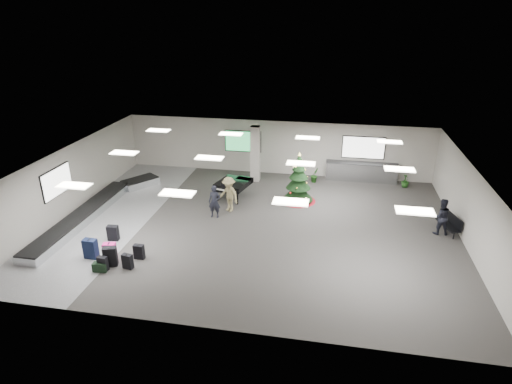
% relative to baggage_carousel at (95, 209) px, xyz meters
% --- Properties ---
extents(ground, '(18.00, 18.00, 0.00)m').
position_rel_baggage_carousel_xyz_m(ground, '(7.84, 0.08, -0.21)').
color(ground, '#3C3836').
rests_on(ground, ground).
extents(room_envelope, '(18.02, 14.02, 3.21)m').
position_rel_baggage_carousel_xyz_m(room_envelope, '(7.46, 0.75, 2.12)').
color(room_envelope, '#B5B1A6').
rests_on(room_envelope, ground).
extents(baggage_carousel, '(2.28, 9.71, 0.43)m').
position_rel_baggage_carousel_xyz_m(baggage_carousel, '(0.00, 0.00, 0.00)').
color(baggage_carousel, silver).
rests_on(baggage_carousel, ground).
extents(service_counter, '(4.05, 0.65, 1.08)m').
position_rel_baggage_carousel_xyz_m(service_counter, '(12.84, 6.73, 0.33)').
color(service_counter, silver).
rests_on(service_counter, ground).
extents(suitcase_0, '(0.56, 0.42, 0.80)m').
position_rel_baggage_carousel_xyz_m(suitcase_0, '(3.02, -4.17, 0.18)').
color(suitcase_0, black).
rests_on(suitcase_0, ground).
extents(suitcase_1, '(0.39, 0.23, 0.59)m').
position_rel_baggage_carousel_xyz_m(suitcase_1, '(2.89, -4.53, 0.08)').
color(suitcase_1, black).
rests_on(suitcase_1, ground).
extents(pink_suitcase, '(0.53, 0.37, 0.78)m').
position_rel_baggage_carousel_xyz_m(pink_suitcase, '(2.84, -3.86, 0.17)').
color(pink_suitcase, '#E01D83').
rests_on(pink_suitcase, ground).
extents(suitcase_3, '(0.41, 0.24, 0.62)m').
position_rel_baggage_carousel_xyz_m(suitcase_3, '(3.88, -3.50, 0.09)').
color(suitcase_3, black).
rests_on(suitcase_3, ground).
extents(navy_suitcase, '(0.54, 0.33, 0.84)m').
position_rel_baggage_carousel_xyz_m(navy_suitcase, '(1.99, -3.80, 0.20)').
color(navy_suitcase, black).
rests_on(navy_suitcase, ground).
extents(green_duffel, '(0.55, 0.31, 0.37)m').
position_rel_baggage_carousel_xyz_m(green_duffel, '(2.81, -4.61, -0.04)').
color(green_duffel, black).
rests_on(green_duffel, ground).
extents(suitcase_7, '(0.44, 0.30, 0.61)m').
position_rel_baggage_carousel_xyz_m(suitcase_7, '(3.75, -4.23, 0.08)').
color(suitcase_7, black).
rests_on(suitcase_7, ground).
extents(suitcase_8, '(0.48, 0.30, 0.70)m').
position_rel_baggage_carousel_xyz_m(suitcase_8, '(2.16, -2.32, 0.12)').
color(suitcase_8, black).
rests_on(suitcase_8, ground).
extents(christmas_tree, '(1.84, 1.84, 2.63)m').
position_rel_baggage_carousel_xyz_m(christmas_tree, '(9.53, 3.23, 0.69)').
color(christmas_tree, maroon).
rests_on(christmas_tree, ground).
extents(grand_piano, '(1.84, 2.17, 1.07)m').
position_rel_baggage_carousel_xyz_m(grand_piano, '(6.14, 2.97, 0.55)').
color(grand_piano, black).
rests_on(grand_piano, ground).
extents(bench, '(0.84, 1.44, 0.87)m').
position_rel_baggage_carousel_xyz_m(bench, '(16.43, 0.94, 0.28)').
color(bench, black).
rests_on(bench, ground).
extents(traveler_a, '(0.58, 0.38, 1.58)m').
position_rel_baggage_carousel_xyz_m(traveler_a, '(5.83, 0.64, 0.58)').
color(traveler_a, black).
rests_on(traveler_a, ground).
extents(traveler_b, '(1.30, 1.15, 1.75)m').
position_rel_baggage_carousel_xyz_m(traveler_b, '(6.33, 1.43, 0.66)').
color(traveler_b, '#988B5E').
rests_on(traveler_b, ground).
extents(traveler_bench, '(0.86, 0.70, 1.66)m').
position_rel_baggage_carousel_xyz_m(traveler_bench, '(15.95, 0.83, 0.62)').
color(traveler_bench, black).
rests_on(traveler_bench, ground).
extents(potted_plant_left, '(0.56, 0.60, 0.85)m').
position_rel_baggage_carousel_xyz_m(potted_plant_left, '(10.22, 6.03, 0.21)').
color(potted_plant_left, '#173F14').
rests_on(potted_plant_left, ground).
extents(potted_plant_right, '(0.57, 0.57, 0.75)m').
position_rel_baggage_carousel_xyz_m(potted_plant_right, '(15.22, 6.18, 0.16)').
color(potted_plant_right, '#173F14').
rests_on(potted_plant_right, ground).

